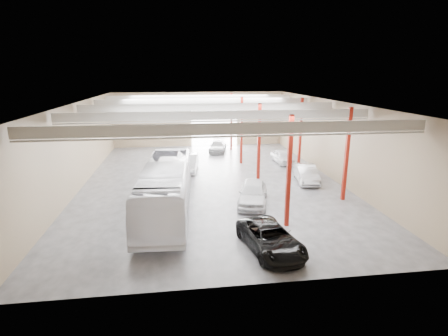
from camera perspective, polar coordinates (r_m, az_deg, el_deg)
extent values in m
cube|color=#404045|center=(31.22, -2.11, -2.16)|extent=(22.00, 32.00, 0.01)
cube|color=beige|center=(29.89, -2.25, 10.76)|extent=(22.00, 32.00, 0.12)
cube|color=#837152|center=(46.12, -4.11, 7.93)|extent=(22.00, 0.12, 7.00)
cube|color=#837152|center=(15.11, 3.73, -7.43)|extent=(22.00, 0.12, 7.00)
cube|color=#837152|center=(31.32, -22.68, 3.33)|extent=(0.12, 32.00, 7.00)
cube|color=#837152|center=(33.24, 17.11, 4.46)|extent=(0.12, 32.00, 7.00)
cube|color=white|center=(46.27, -1.59, 6.73)|extent=(6.00, 0.20, 5.00)
cube|color=maroon|center=(21.55, 10.55, -0.70)|extent=(0.25, 0.25, 7.00)
cube|color=maroon|center=(29.03, 5.71, 3.59)|extent=(0.25, 0.25, 7.00)
cube|color=maroon|center=(36.74, 2.85, 6.09)|extent=(0.25, 0.25, 7.00)
cube|color=maroon|center=(43.57, 1.18, 7.54)|extent=(0.25, 0.25, 7.00)
cube|color=maroon|center=(27.30, 19.40, 2.05)|extent=(0.25, 0.25, 7.00)
cube|color=maroon|center=(36.32, 12.36, 5.65)|extent=(0.25, 0.25, 7.00)
cube|color=beige|center=(18.10, 1.41, 6.44)|extent=(21.60, 0.15, 0.60)
cube|color=beige|center=(18.17, 1.40, 5.19)|extent=(21.60, 0.10, 0.10)
cube|color=beige|center=(23.99, -0.85, 8.60)|extent=(21.60, 0.15, 0.60)
cube|color=beige|center=(24.04, -0.85, 7.65)|extent=(21.60, 0.10, 0.10)
cube|color=beige|center=(29.93, -2.24, 9.90)|extent=(21.60, 0.15, 0.60)
cube|color=beige|center=(29.97, -2.23, 9.14)|extent=(21.60, 0.10, 0.10)
cube|color=beige|center=(35.88, -3.17, 10.77)|extent=(21.60, 0.15, 0.60)
cube|color=beige|center=(35.92, -3.16, 10.13)|extent=(21.60, 0.10, 0.10)
cube|color=beige|center=(41.85, -3.84, 11.39)|extent=(21.60, 0.15, 0.60)
cube|color=beige|center=(41.88, -3.83, 10.84)|extent=(21.60, 0.10, 0.10)
imported|color=white|center=(24.15, -9.38, -3.18)|extent=(3.75, 12.91, 3.55)
imported|color=black|center=(19.34, 7.58, -11.29)|extent=(3.27, 5.53, 1.44)
imported|color=silver|center=(25.69, 4.76, -4.06)|extent=(3.26, 5.38, 1.71)
imported|color=#B3B4B8|center=(34.41, -5.85, 0.80)|extent=(2.31, 5.01, 1.59)
imported|color=gray|center=(42.83, -1.02, 3.55)|extent=(2.81, 4.88, 1.33)
imported|color=#B1B2B6|center=(31.63, 13.25, -0.89)|extent=(2.26, 4.80, 1.52)
imported|color=white|center=(37.94, 9.50, 1.85)|extent=(1.89, 4.12, 1.37)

